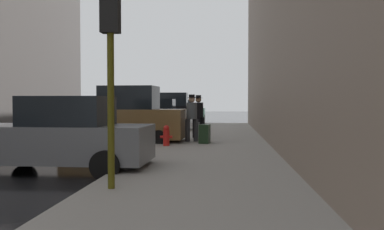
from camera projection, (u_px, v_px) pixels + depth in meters
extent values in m
cube|color=gray|center=(205.00, 168.00, 10.19)|extent=(4.00, 40.00, 0.15)
cube|color=slate|center=(60.00, 143.00, 10.05)|extent=(4.23, 1.92, 0.84)
cube|color=black|center=(68.00, 111.00, 10.01)|extent=(1.92, 1.60, 0.70)
cylinder|color=black|center=(24.00, 153.00, 11.11)|extent=(0.64, 0.23, 0.64)
cylinder|color=black|center=(127.00, 154.00, 10.84)|extent=(0.64, 0.23, 0.64)
cylinder|color=black|center=(105.00, 165.00, 9.01)|extent=(0.64, 0.23, 0.64)
cube|color=brown|center=(124.00, 123.00, 16.36)|extent=(4.66, 1.99, 1.10)
cube|color=black|center=(129.00, 98.00, 16.31)|extent=(2.12, 1.63, 0.90)
cylinder|color=black|center=(95.00, 134.00, 17.46)|extent=(0.65, 0.24, 0.64)
cylinder|color=black|center=(78.00, 138.00, 15.64)|extent=(0.65, 0.24, 0.64)
cylinder|color=black|center=(167.00, 135.00, 17.13)|extent=(0.65, 0.24, 0.64)
cylinder|color=black|center=(158.00, 139.00, 15.30)|extent=(0.65, 0.24, 0.64)
cube|color=#B7BABF|center=(152.00, 120.00, 22.57)|extent=(4.22, 1.88, 0.84)
cube|color=black|center=(156.00, 106.00, 22.54)|extent=(1.90, 1.58, 0.70)
cylinder|color=black|center=(131.00, 126.00, 23.60)|extent=(0.64, 0.23, 0.64)
cylinder|color=black|center=(123.00, 128.00, 21.77)|extent=(0.64, 0.23, 0.64)
cylinder|color=black|center=(180.00, 126.00, 23.41)|extent=(0.64, 0.23, 0.64)
cylinder|color=black|center=(176.00, 128.00, 21.57)|extent=(0.64, 0.23, 0.64)
cube|color=black|center=(169.00, 114.00, 29.08)|extent=(4.63, 1.92, 1.10)
cube|color=black|center=(172.00, 99.00, 29.03)|extent=(2.10, 1.60, 0.90)
cylinder|color=black|center=(150.00, 120.00, 30.11)|extent=(0.64, 0.23, 0.64)
cylinder|color=black|center=(145.00, 122.00, 28.27)|extent=(0.64, 0.23, 0.64)
cylinder|color=black|center=(192.00, 121.00, 29.92)|extent=(0.64, 0.23, 0.64)
cylinder|color=black|center=(190.00, 122.00, 28.08)|extent=(0.64, 0.23, 0.64)
cube|color=#193828|center=(179.00, 113.00, 35.25)|extent=(4.21, 1.87, 0.84)
cube|color=black|center=(182.00, 104.00, 35.21)|extent=(1.90, 1.58, 0.70)
cylinder|color=black|center=(164.00, 117.00, 36.30)|extent=(0.64, 0.23, 0.64)
cylinder|color=black|center=(161.00, 118.00, 34.46)|extent=(0.64, 0.23, 0.64)
cylinder|color=black|center=(196.00, 117.00, 36.05)|extent=(0.64, 0.23, 0.64)
cylinder|color=black|center=(195.00, 118.00, 34.22)|extent=(0.64, 0.23, 0.64)
cylinder|color=red|center=(166.00, 138.00, 14.60)|extent=(0.22, 0.22, 0.55)
sphere|color=red|center=(166.00, 128.00, 14.59)|extent=(0.20, 0.20, 0.20)
cylinder|color=red|center=(162.00, 137.00, 14.62)|extent=(0.10, 0.09, 0.09)
cylinder|color=red|center=(171.00, 137.00, 14.59)|extent=(0.10, 0.09, 0.09)
cylinder|color=#514C0F|center=(111.00, 85.00, 7.40)|extent=(0.12, 0.12, 3.60)
cube|color=black|center=(110.00, 7.00, 7.35)|extent=(0.32, 0.24, 0.90)
sphere|color=yellow|center=(112.00, 8.00, 7.48)|extent=(0.14, 0.14, 0.14)
sphere|color=green|center=(112.00, 24.00, 7.49)|extent=(0.14, 0.14, 0.14)
cylinder|color=#333338|center=(188.00, 130.00, 16.17)|extent=(0.21, 0.21, 0.85)
cylinder|color=#333338|center=(196.00, 130.00, 16.21)|extent=(0.21, 0.21, 0.85)
cylinder|color=#4C5156|center=(192.00, 111.00, 16.17)|extent=(0.47, 0.47, 0.62)
sphere|color=tan|center=(192.00, 99.00, 16.15)|extent=(0.24, 0.24, 0.24)
cylinder|color=black|center=(192.00, 98.00, 16.15)|extent=(0.34, 0.34, 0.02)
cylinder|color=black|center=(192.00, 96.00, 16.15)|extent=(0.23, 0.23, 0.11)
cylinder|color=black|center=(202.00, 127.00, 17.87)|extent=(0.22, 0.22, 0.85)
cylinder|color=black|center=(195.00, 128.00, 17.82)|extent=(0.22, 0.22, 0.85)
cylinder|color=black|center=(198.00, 110.00, 17.82)|extent=(0.49, 0.49, 0.62)
sphere|color=#997051|center=(198.00, 100.00, 17.81)|extent=(0.24, 0.24, 0.24)
cylinder|color=black|center=(198.00, 98.00, 17.81)|extent=(0.34, 0.34, 0.02)
cylinder|color=black|center=(198.00, 96.00, 17.80)|extent=(0.23, 0.23, 0.11)
cube|color=black|center=(205.00, 134.00, 15.52)|extent=(0.42, 0.59, 0.68)
cylinder|color=#333333|center=(205.00, 119.00, 15.51)|extent=(0.02, 0.02, 0.36)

